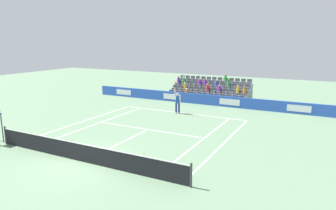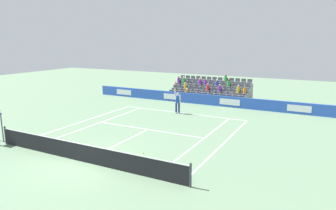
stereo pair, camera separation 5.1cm
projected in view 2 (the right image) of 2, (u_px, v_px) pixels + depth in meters
name	position (u px, v px, depth m)	size (l,w,h in m)	color
ground_plane	(82.00, 162.00, 15.46)	(80.00, 80.00, 0.00)	gray
line_baseline	(182.00, 113.00, 25.78)	(10.97, 0.10, 0.01)	white
line_service	(148.00, 129.00, 21.01)	(8.23, 0.10, 0.01)	white
line_centre_service	(120.00, 143.00, 18.24)	(0.10, 6.40, 0.01)	white
line_singles_sideline_left	(97.00, 124.00, 22.48)	(0.10, 11.89, 0.01)	white
line_singles_sideline_right	(202.00, 140.00, 18.76)	(0.10, 11.89, 0.01)	white
line_doubles_sideline_left	(83.00, 121.00, 23.09)	(0.10, 11.89, 0.01)	white
line_doubles_sideline_right	(223.00, 144.00, 18.14)	(0.10, 11.89, 0.01)	white
line_centre_mark	(181.00, 113.00, 25.69)	(0.10, 0.20, 0.01)	white
sponsor_barrier	(200.00, 99.00, 29.26)	(23.48, 0.22, 0.98)	blue
tennis_net	(82.00, 152.00, 15.36)	(11.97, 0.10, 1.07)	#33383D
tennis_player	(178.00, 102.00, 25.47)	(0.54, 0.42, 2.85)	navy
stadium_stand	(210.00, 92.00, 31.77)	(8.06, 3.80, 2.55)	gray
loose_tennis_ball	(143.00, 153.00, 16.57)	(0.07, 0.07, 0.07)	#D1E533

